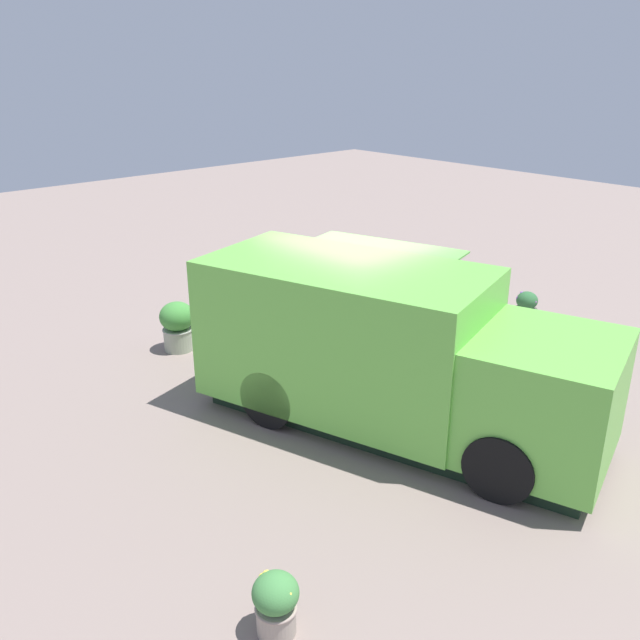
{
  "coord_description": "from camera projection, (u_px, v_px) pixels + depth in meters",
  "views": [
    {
      "loc": [
        -7.21,
        7.42,
        4.88
      ],
      "look_at": [
        -0.01,
        0.86,
        1.05
      ],
      "focal_mm": 37.81,
      "sensor_mm": 36.0,
      "label": 1
    }
  ],
  "objects": [
    {
      "name": "food_truck",
      "position": [
        389.0,
        354.0,
        9.2
      ],
      "size": [
        5.91,
        3.48,
        2.25
      ],
      "color": "#67BF45",
      "rests_on": "ground_plane"
    },
    {
      "name": "person_customer",
      "position": [
        278.0,
        291.0,
        13.96
      ],
      "size": [
        0.78,
        0.57,
        0.86
      ],
      "color": "black",
      "rests_on": "ground_plane"
    },
    {
      "name": "planter_flowering_side",
      "position": [
        276.0,
        602.0,
        6.0
      ],
      "size": [
        0.43,
        0.43,
        0.63
      ],
      "color": "#A09385",
      "rests_on": "ground_plane"
    },
    {
      "name": "planter_flowering_far",
      "position": [
        178.0,
        325.0,
        11.83
      ],
      "size": [
        0.61,
        0.61,
        0.88
      ],
      "color": "#979E87",
      "rests_on": "ground_plane"
    },
    {
      "name": "planter_flowering_near",
      "position": [
        526.0,
        307.0,
        13.09
      ],
      "size": [
        0.42,
        0.42,
        0.63
      ],
      "color": "#524E4A",
      "rests_on": "ground_plane"
    },
    {
      "name": "ground_plane",
      "position": [
        357.0,
        365.0,
        11.39
      ],
      "size": [
        40.0,
        40.0,
        0.0
      ],
      "primitive_type": "plane",
      "color": "gray"
    }
  ]
}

